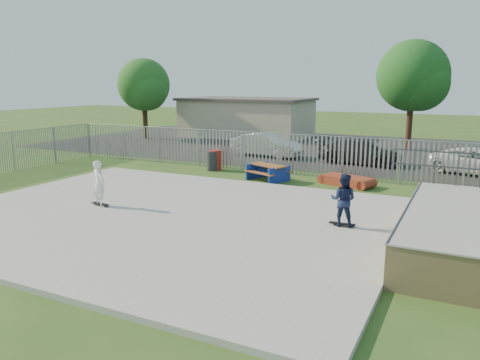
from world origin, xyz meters
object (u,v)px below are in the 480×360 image
at_px(funbox, 347,181).
at_px(trash_bin_red, 215,160).
at_px(tree_mid, 413,76).
at_px(skater_white, 99,183).
at_px(car_silver, 267,145).
at_px(tree_left, 144,85).
at_px(picnic_table, 268,172).
at_px(car_white, 479,162).
at_px(trash_bin_grey, 212,161).
at_px(car_dark, 360,152).
at_px(skater_navy, 343,200).

distance_m(funbox, trash_bin_red, 7.06).
relative_size(tree_mid, skater_white, 4.45).
height_order(car_silver, tree_left, tree_left).
xyz_separation_m(funbox, tree_left, (-18.82, 10.19, 4.06)).
height_order(picnic_table, car_white, car_white).
bearing_deg(skater_white, trash_bin_grey, -69.61).
height_order(trash_bin_red, tree_mid, tree_mid).
relative_size(picnic_table, car_dark, 0.47).
height_order(car_silver, skater_navy, skater_navy).
bearing_deg(picnic_table, funbox, 31.05).
relative_size(tree_left, tree_mid, 0.88).
distance_m(trash_bin_grey, tree_left, 15.67).
distance_m(picnic_table, car_dark, 6.95).
bearing_deg(tree_mid, funbox, -93.97).
bearing_deg(car_white, trash_bin_red, 127.20).
bearing_deg(tree_mid, skater_white, -110.27).
relative_size(funbox, tree_mid, 0.31).
relative_size(trash_bin_grey, skater_navy, 0.61).
height_order(skater_navy, skater_white, same).
height_order(funbox, car_silver, car_silver).
relative_size(trash_bin_red, trash_bin_grey, 1.04).
xyz_separation_m(skater_navy, skater_white, (-8.33, -1.47, 0.00)).
height_order(car_white, tree_mid, tree_mid).
bearing_deg(skater_white, car_dark, -95.31).
xyz_separation_m(picnic_table, funbox, (3.53, 0.56, -0.18)).
relative_size(trash_bin_grey, car_dark, 0.21).
xyz_separation_m(tree_mid, skater_white, (-7.80, -21.13, -3.91)).
bearing_deg(picnic_table, car_silver, 135.84).
bearing_deg(car_dark, trash_bin_red, 133.95).
bearing_deg(car_white, picnic_table, 140.33).
distance_m(tree_left, skater_navy, 26.43).
bearing_deg(car_silver, car_white, -88.24).
bearing_deg(car_white, car_silver, 103.48).
bearing_deg(skater_navy, skater_white, 7.70).
height_order(trash_bin_red, skater_navy, skater_navy).
relative_size(trash_bin_grey, tree_mid, 0.14).
xyz_separation_m(trash_bin_red, skater_navy, (8.47, -7.12, 0.45)).
distance_m(picnic_table, skater_white, 8.10).
distance_m(funbox, tree_mid, 14.05).
bearing_deg(trash_bin_red, car_white, 20.50).
relative_size(tree_left, skater_white, 3.90).
relative_size(trash_bin_red, car_dark, 0.22).
distance_m(funbox, car_white, 7.41).
xyz_separation_m(car_white, skater_navy, (-3.76, -11.70, 0.30)).
distance_m(picnic_table, skater_navy, 7.73).
distance_m(trash_bin_red, trash_bin_grey, 0.19).
bearing_deg(car_white, trash_bin_grey, 127.79).
height_order(trash_bin_red, tree_left, tree_left).
bearing_deg(car_dark, tree_left, 81.31).
bearing_deg(skater_white, tree_left, -37.64).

